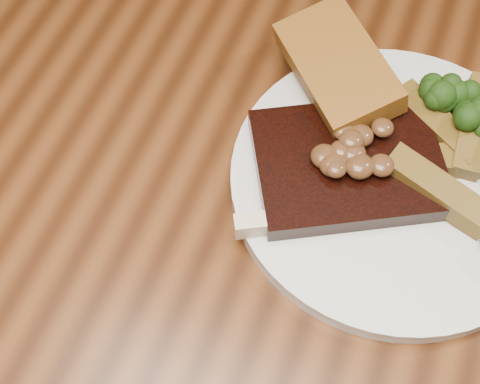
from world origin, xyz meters
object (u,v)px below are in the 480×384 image
(steak, at_px, (348,165))
(potato_wedges, at_px, (469,183))
(plate, at_px, (394,182))
(garlic_bread, at_px, (335,82))
(dining_table, at_px, (250,239))

(steak, xyz_separation_m, potato_wedges, (0.10, 0.02, 0.00))
(potato_wedges, bearing_deg, steak, -169.25)
(plate, distance_m, garlic_bread, 0.10)
(plate, xyz_separation_m, potato_wedges, (0.06, 0.01, 0.02))
(garlic_bread, xyz_separation_m, potato_wedges, (0.13, -0.06, -0.00))
(plate, xyz_separation_m, steak, (-0.04, -0.01, 0.02))
(potato_wedges, bearing_deg, garlic_bread, 156.03)
(garlic_bread, bearing_deg, plate, 4.07)
(dining_table, height_order, potato_wedges, potato_wedges)
(dining_table, relative_size, steak, 10.49)
(plate, relative_size, garlic_bread, 2.26)
(steak, relative_size, garlic_bread, 1.24)
(plate, bearing_deg, potato_wedges, 9.54)
(garlic_bread, height_order, potato_wedges, garlic_bread)
(plate, relative_size, steak, 1.82)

